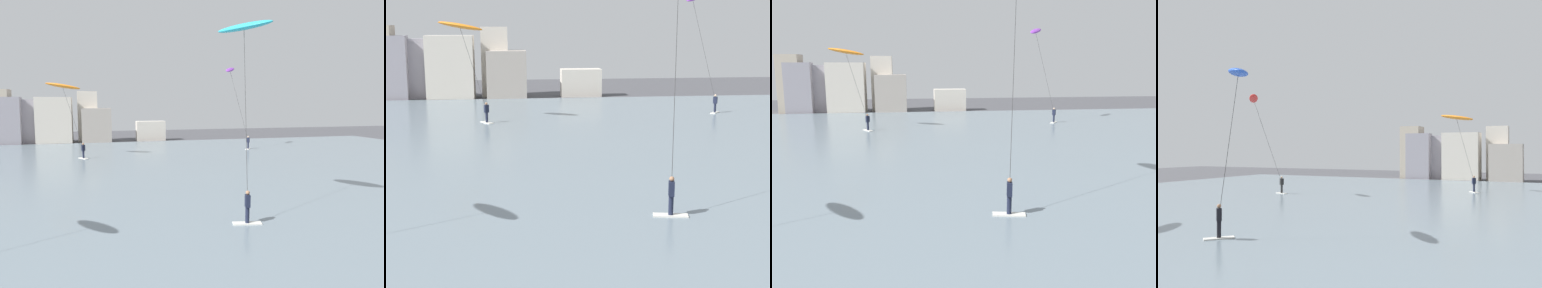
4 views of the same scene
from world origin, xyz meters
TOP-DOWN VIEW (x-y plane):
  - water_bay at (0.00, 30.19)m, footprint 84.00×52.00m
  - far_shore_buildings at (-7.74, 58.28)m, footprint 25.17×4.64m
  - kitesurfer_red at (-22.18, 30.06)m, footprint 3.96×3.30m
  - kitesurfer_blue at (-11.45, 14.66)m, footprint 2.89×3.61m
  - kitesurfer_orange at (-5.46, 41.50)m, footprint 4.46×3.14m

SIDE VIEW (x-z plane):
  - water_bay at x=0.00m, z-range 0.00..0.10m
  - far_shore_buildings at x=-7.74m, z-range -0.68..7.14m
  - kitesurfer_orange at x=-5.46m, z-range 3.15..11.28m
  - kitesurfer_blue at x=-11.45m, z-range 3.19..11.82m
  - kitesurfer_red at x=-22.18m, z-range 3.21..12.76m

